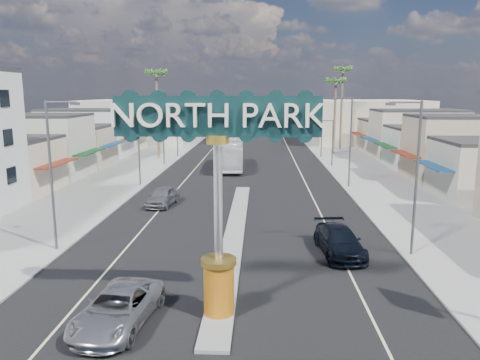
# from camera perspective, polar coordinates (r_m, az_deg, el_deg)

# --- Properties ---
(ground) EXTENTS (160.00, 160.00, 0.00)m
(ground) POSITION_cam_1_polar(r_m,az_deg,el_deg) (47.53, 0.41, -0.83)
(ground) COLOR gray
(ground) RESTS_ON ground
(road) EXTENTS (20.00, 120.00, 0.01)m
(road) POSITION_cam_1_polar(r_m,az_deg,el_deg) (47.53, 0.41, -0.83)
(road) COLOR black
(road) RESTS_ON ground
(median_island) EXTENTS (1.30, 30.00, 0.16)m
(median_island) POSITION_cam_1_polar(r_m,az_deg,el_deg) (32.00, -0.65, -6.38)
(median_island) COLOR gray
(median_island) RESTS_ON ground
(sidewalk_left) EXTENTS (8.00, 120.00, 0.12)m
(sidewalk_left) POSITION_cam_1_polar(r_m,az_deg,el_deg) (50.02, -15.83, -0.59)
(sidewalk_left) COLOR gray
(sidewalk_left) RESTS_ON ground
(sidewalk_right) EXTENTS (8.00, 120.00, 0.12)m
(sidewalk_right) POSITION_cam_1_polar(r_m,az_deg,el_deg) (49.05, 16.99, -0.87)
(sidewalk_right) COLOR gray
(sidewalk_right) RESTS_ON ground
(storefront_row_left) EXTENTS (12.00, 42.00, 6.00)m
(storefront_row_left) POSITION_cam_1_polar(r_m,az_deg,el_deg) (65.19, -20.78, 4.26)
(storefront_row_left) COLOR beige
(storefront_row_left) RESTS_ON ground
(storefront_row_right) EXTENTS (12.00, 42.00, 6.00)m
(storefront_row_right) POSITION_cam_1_polar(r_m,az_deg,el_deg) (63.91, 22.98, 4.00)
(storefront_row_right) COLOR #B7B29E
(storefront_row_right) RESTS_ON ground
(backdrop_far_left) EXTENTS (20.00, 20.00, 8.00)m
(backdrop_far_left) POSITION_cam_1_polar(r_m,az_deg,el_deg) (94.73, -12.06, 7.09)
(backdrop_far_left) COLOR #B7B29E
(backdrop_far_left) RESTS_ON ground
(backdrop_far_right) EXTENTS (20.00, 20.00, 8.00)m
(backdrop_far_right) POSITION_cam_1_polar(r_m,az_deg,el_deg) (93.93, 15.11, 6.93)
(backdrop_far_right) COLOR beige
(backdrop_far_right) RESTS_ON ground
(gateway_sign) EXTENTS (8.20, 1.50, 9.15)m
(gateway_sign) POSITION_cam_1_polar(r_m,az_deg,el_deg) (18.94, -2.71, -0.06)
(gateway_sign) COLOR #CB6A0F
(gateway_sign) RESTS_ON median_island
(traffic_signal_left) EXTENTS (5.09, 0.45, 6.00)m
(traffic_signal_left) POSITION_cam_1_polar(r_m,az_deg,el_deg) (61.74, -7.68, 5.72)
(traffic_signal_left) COLOR #47474C
(traffic_signal_left) RESTS_ON ground
(traffic_signal_right) EXTENTS (5.09, 0.45, 6.00)m
(traffic_signal_right) POSITION_cam_1_polar(r_m,az_deg,el_deg) (61.22, 9.58, 5.63)
(traffic_signal_right) COLOR #47474C
(traffic_signal_right) RESTS_ON ground
(streetlight_l_near) EXTENTS (2.03, 0.22, 9.00)m
(streetlight_l_near) POSITION_cam_1_polar(r_m,az_deg,el_deg) (29.52, -21.80, 1.35)
(streetlight_l_near) COLOR #47474C
(streetlight_l_near) RESTS_ON ground
(streetlight_l_mid) EXTENTS (2.03, 0.22, 9.00)m
(streetlight_l_mid) POSITION_cam_1_polar(r_m,az_deg,el_deg) (48.31, -12.09, 5.19)
(streetlight_l_mid) COLOR #47474C
(streetlight_l_mid) RESTS_ON ground
(streetlight_l_far) EXTENTS (2.03, 0.22, 9.00)m
(streetlight_l_far) POSITION_cam_1_polar(r_m,az_deg,el_deg) (69.76, -7.56, 6.93)
(streetlight_l_far) COLOR #47474C
(streetlight_l_far) RESTS_ON ground
(streetlight_r_near) EXTENTS (2.03, 0.22, 9.00)m
(streetlight_r_near) POSITION_cam_1_polar(r_m,az_deg,el_deg) (28.29, 20.45, 1.06)
(streetlight_r_near) COLOR #47474C
(streetlight_r_near) RESTS_ON ground
(streetlight_r_mid) EXTENTS (2.03, 0.22, 9.00)m
(streetlight_r_mid) POSITION_cam_1_polar(r_m,az_deg,el_deg) (47.56, 13.14, 5.07)
(streetlight_r_mid) COLOR #47474C
(streetlight_r_mid) RESTS_ON ground
(streetlight_r_far) EXTENTS (2.03, 0.22, 9.00)m
(streetlight_r_far) POSITION_cam_1_polar(r_m,az_deg,el_deg) (69.24, 9.83, 6.84)
(streetlight_r_far) COLOR #47474C
(streetlight_r_far) RESTS_ON ground
(palm_left_far) EXTENTS (2.60, 2.60, 13.10)m
(palm_left_far) POSITION_cam_1_polar(r_m,az_deg,el_deg) (68.19, -10.16, 12.19)
(palm_left_far) COLOR brown
(palm_left_far) RESTS_ON ground
(palm_right_mid) EXTENTS (2.60, 2.60, 12.10)m
(palm_right_mid) POSITION_cam_1_polar(r_m,az_deg,el_deg) (73.44, 11.60, 11.31)
(palm_right_mid) COLOR brown
(palm_right_mid) RESTS_ON ground
(palm_right_far) EXTENTS (2.60, 2.60, 14.10)m
(palm_right_far) POSITION_cam_1_polar(r_m,az_deg,el_deg) (79.72, 12.42, 12.49)
(palm_right_far) COLOR brown
(palm_right_far) RESTS_ON ground
(suv_left) EXTENTS (3.13, 5.70, 1.51)m
(suv_left) POSITION_cam_1_polar(r_m,az_deg,el_deg) (20.42, -14.68, -14.89)
(suv_left) COLOR #A6A6AB
(suv_left) RESTS_ON ground
(suv_right) EXTENTS (2.79, 5.68, 1.59)m
(suv_right) POSITION_cam_1_polar(r_m,az_deg,el_deg) (28.45, 12.00, -7.30)
(suv_right) COLOR black
(suv_right) RESTS_ON ground
(car_parked_left) EXTENTS (2.49, 4.85, 1.58)m
(car_parked_left) POSITION_cam_1_polar(r_m,az_deg,el_deg) (40.08, -9.42, -1.98)
(car_parked_left) COLOR slate
(car_parked_left) RESTS_ON ground
(city_bus) EXTENTS (3.39, 12.74, 3.52)m
(city_bus) POSITION_cam_1_polar(r_m,az_deg,el_deg) (58.98, -1.10, 3.14)
(city_bus) COLOR silver
(city_bus) RESTS_ON ground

